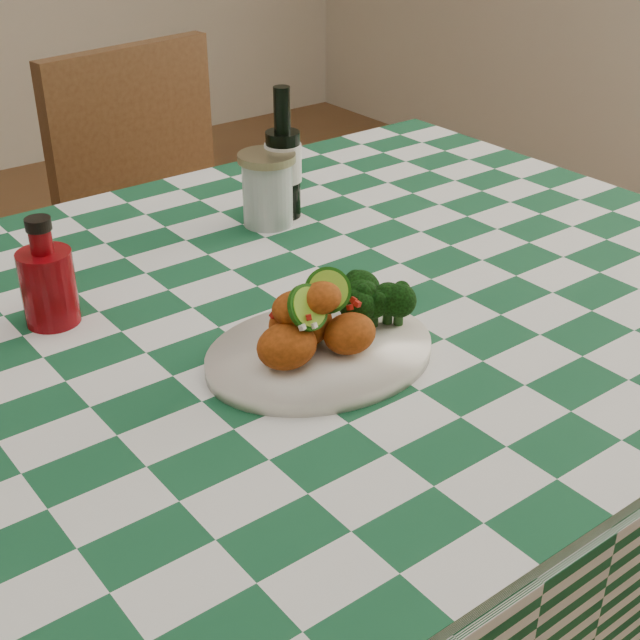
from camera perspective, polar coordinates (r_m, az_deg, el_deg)
dining_table at (r=1.37m, az=-5.56°, el=-14.92°), size 1.66×1.06×0.79m
plate at (r=1.05m, az=-0.00°, el=-2.19°), size 0.31×0.26×0.02m
fried_chicken_pile at (r=1.02m, az=-0.19°, el=0.22°), size 0.13×0.10×0.09m
broccoli_side at (r=1.09m, az=3.20°, el=1.26°), size 0.08×0.08×0.06m
ketchup_bottle at (r=1.16m, az=-17.13°, el=2.99°), size 0.07×0.07×0.14m
mason_jar at (r=1.41m, az=-3.38°, el=8.34°), size 0.12×0.12×0.12m
beer_bottle at (r=1.42m, az=-2.39°, el=10.61°), size 0.06×0.06×0.21m
wooden_chair_right at (r=2.03m, az=-8.05°, el=3.27°), size 0.48×0.50×0.93m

